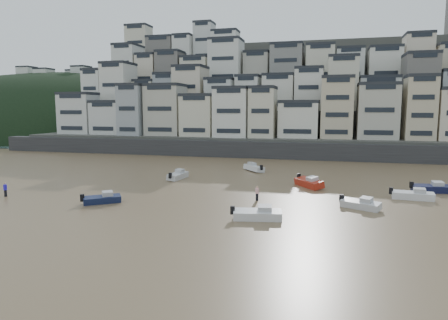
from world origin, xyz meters
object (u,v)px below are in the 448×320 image
(person_blue, at_px, (5,190))
(boat_g, at_px, (432,187))
(boat_b, at_px, (360,203))
(person_pink, at_px, (257,193))
(boat_e, at_px, (309,182))
(boat_f, at_px, (178,174))
(boat_j, at_px, (102,198))
(boat_d, at_px, (413,194))
(boat_h, at_px, (254,167))
(boat_a, at_px, (258,213))

(person_blue, bearing_deg, boat_g, 17.38)
(boat_b, bearing_deg, boat_g, 76.58)
(boat_b, height_order, person_pink, person_pink)
(person_pink, bearing_deg, boat_e, 60.77)
(person_pink, bearing_deg, person_blue, -169.10)
(boat_f, height_order, boat_j, boat_f)
(boat_g, bearing_deg, person_blue, -169.12)
(boat_f, height_order, boat_g, boat_g)
(boat_d, bearing_deg, boat_h, 147.84)
(boat_f, height_order, person_pink, person_pink)
(boat_b, height_order, boat_j, boat_b)
(boat_j, relative_size, person_blue, 2.57)
(boat_a, distance_m, boat_d, 20.92)
(boat_h, bearing_deg, boat_b, 175.12)
(boat_j, height_order, boat_d, boat_d)
(boat_j, distance_m, person_blue, 13.26)
(boat_j, distance_m, person_pink, 17.70)
(boat_f, bearing_deg, person_pink, -122.65)
(boat_b, height_order, boat_h, boat_h)
(boat_g, xyz_separation_m, boat_h, (-25.10, 11.35, 0.01))
(boat_a, relative_size, boat_d, 1.01)
(boat_g, distance_m, boat_d, 5.77)
(person_blue, relative_size, person_pink, 1.00)
(boat_f, distance_m, person_blue, 23.03)
(person_blue, xyz_separation_m, person_pink, (29.96, 5.77, 0.00))
(boat_g, height_order, person_pink, person_pink)
(boat_f, bearing_deg, person_blue, 141.79)
(boat_e, distance_m, boat_f, 19.62)
(boat_j, bearing_deg, boat_a, -44.83)
(boat_d, xyz_separation_m, person_pink, (-17.65, -5.22, 0.18))
(boat_a, relative_size, boat_h, 0.97)
(boat_a, xyz_separation_m, person_pink, (-1.48, 8.05, 0.18))
(person_blue, bearing_deg, boat_h, 46.75)
(boat_e, relative_size, person_blue, 3.17)
(boat_h, bearing_deg, boat_j, 115.77)
(boat_j, xyz_separation_m, boat_d, (34.36, 11.05, 0.08))
(boat_b, relative_size, boat_j, 1.01)
(person_blue, bearing_deg, boat_f, 46.65)
(boat_a, bearing_deg, boat_b, 24.53)
(person_blue, distance_m, person_pink, 30.51)
(boat_g, distance_m, boat_j, 40.69)
(boat_b, distance_m, boat_j, 28.48)
(boat_d, height_order, person_blue, person_blue)
(boat_h, distance_m, person_pink, 21.89)
(boat_a, bearing_deg, boat_e, 66.56)
(boat_j, relative_size, boat_a, 0.88)
(boat_e, height_order, boat_f, boat_e)
(boat_j, relative_size, boat_d, 0.89)
(boat_d, bearing_deg, boat_e, 164.14)
(boat_f, bearing_deg, boat_j, 176.49)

